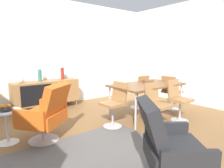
{
  "coord_description": "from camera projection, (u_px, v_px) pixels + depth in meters",
  "views": [
    {
      "loc": [
        -1.84,
        -2.45,
        1.41
      ],
      "look_at": [
        0.26,
        0.25,
        0.85
      ],
      "focal_mm": 30.85,
      "sensor_mm": 36.0,
      "label": 1
    }
  ],
  "objects": [
    {
      "name": "dining_chair_near_window",
      "position": [
        115.0,
        102.0,
        3.7
      ],
      "size": [
        0.44,
        0.42,
        0.86
      ],
      "color": "#9E7042",
      "rests_on": "ground_plane"
    },
    {
      "name": "dining_table",
      "position": [
        147.0,
        86.0,
        4.2
      ],
      "size": [
        1.6,
        0.9,
        0.74
      ],
      "color": "brown",
      "rests_on": "ground_plane"
    },
    {
      "name": "wall_right",
      "position": [
        208.0,
        53.0,
        4.97
      ],
      "size": [
        0.12,
        5.6,
        2.8
      ],
      "primitive_type": "cube",
      "color": "white",
      "rests_on": "ground_plane"
    },
    {
      "name": "wall_back",
      "position": [
        49.0,
        53.0,
        5.05
      ],
      "size": [
        6.8,
        0.12,
        2.8
      ],
      "primitive_type": "cube",
      "color": "white",
      "rests_on": "ground_plane"
    },
    {
      "name": "vase_sculptural_dark",
      "position": [
        40.0,
        75.0,
        4.68
      ],
      "size": [
        0.09,
        0.09,
        0.29
      ],
      "color": "#337266",
      "rests_on": "sideboard"
    },
    {
      "name": "vase_ceramic_small",
      "position": [
        62.0,
        74.0,
        5.03
      ],
      "size": [
        0.09,
        0.09,
        0.31
      ],
      "color": "maroon",
      "rests_on": "sideboard"
    },
    {
      "name": "wooden_bowl_on_table",
      "position": [
        148.0,
        81.0,
        4.36
      ],
      "size": [
        0.26,
        0.26,
        0.06
      ],
      "primitive_type": "cylinder",
      "color": "brown",
      "rests_on": "dining_table"
    },
    {
      "name": "dining_chair_far_end",
      "position": [
        171.0,
        91.0,
        4.77
      ],
      "size": [
        0.44,
        0.42,
        0.86
      ],
      "color": "#9E7042",
      "rests_on": "ground_plane"
    },
    {
      "name": "ground_plane",
      "position": [
        109.0,
        137.0,
        3.25
      ],
      "size": [
        8.32,
        8.32,
        0.0
      ],
      "primitive_type": "plane",
      "color": "brown"
    },
    {
      "name": "vase_cobalt",
      "position": [
        21.0,
        80.0,
        4.43
      ],
      "size": [
        0.14,
        0.14,
        0.16
      ],
      "color": "beige",
      "rests_on": "sideboard"
    },
    {
      "name": "dining_chair_front_left",
      "position": [
        156.0,
        104.0,
        3.59
      ],
      "size": [
        0.42,
        0.44,
        0.86
      ],
      "color": "#9E7042",
      "rests_on": "ground_plane"
    },
    {
      "name": "side_table_round",
      "position": [
        7.0,
        123.0,
        3.01
      ],
      "size": [
        0.44,
        0.44,
        0.52
      ],
      "color": "white",
      "rests_on": "ground_plane"
    },
    {
      "name": "dining_chair_front_right",
      "position": [
        178.0,
        98.0,
        4.01
      ],
      "size": [
        0.41,
        0.44,
        0.86
      ],
      "color": "#9E7042",
      "rests_on": "ground_plane"
    },
    {
      "name": "area_rug",
      "position": [
        95.0,
        159.0,
        2.58
      ],
      "size": [
        2.2,
        1.7,
        0.01
      ],
      "primitive_type": "cube",
      "color": "#595654",
      "rests_on": "ground_plane"
    },
    {
      "name": "armchair_black_shell",
      "position": [
        169.0,
        146.0,
        1.95
      ],
      "size": [
        0.9,
        0.9,
        0.95
      ],
      "color": "#262628",
      "rests_on": "ground_plane"
    },
    {
      "name": "dining_chair_back_right",
      "position": [
        139.0,
        90.0,
        4.89
      ],
      "size": [
        0.41,
        0.43,
        0.86
      ],
      "color": "#9E7042",
      "rests_on": "ground_plane"
    },
    {
      "name": "fruit_bowl",
      "position": [
        6.0,
        108.0,
        2.98
      ],
      "size": [
        0.2,
        0.2,
        0.11
      ],
      "color": "#262628",
      "rests_on": "side_table_round"
    },
    {
      "name": "lounge_chair_red",
      "position": [
        46.0,
        113.0,
        3.05
      ],
      "size": [
        0.91,
        0.9,
        0.95
      ],
      "color": "#D85919",
      "rests_on": "ground_plane"
    },
    {
      "name": "sideboard",
      "position": [
        46.0,
        92.0,
        4.82
      ],
      "size": [
        1.6,
        0.45,
        0.72
      ],
      "color": "olive",
      "rests_on": "ground_plane"
    }
  ]
}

